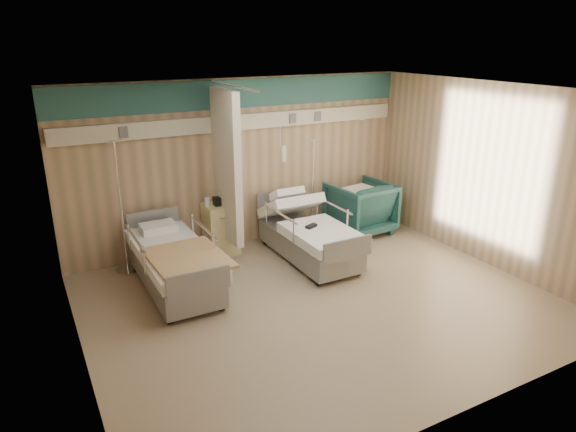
{
  "coord_description": "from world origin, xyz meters",
  "views": [
    {
      "loc": [
        -3.32,
        -5.25,
        3.42
      ],
      "look_at": [
        -0.16,
        0.6,
        1.08
      ],
      "focal_mm": 32.0,
      "sensor_mm": 36.0,
      "label": 1
    }
  ],
  "objects": [
    {
      "name": "toiletry_bag",
      "position": [
        -0.53,
        2.17,
        0.92
      ],
      "size": [
        0.25,
        0.16,
        0.13
      ],
      "primitive_type": "cube",
      "rotation": [
        0.0,
        0.0,
        -0.03
      ],
      "color": "black",
      "rests_on": "bedside_cabinet"
    },
    {
      "name": "iv_stand_left",
      "position": [
        -2.08,
        2.23,
        0.42
      ],
      "size": [
        0.36,
        0.36,
        2.03
      ],
      "rotation": [
        0.0,
        0.0,
        -0.13
      ],
      "color": "silver",
      "rests_on": "ground"
    },
    {
      "name": "waffle_blanket",
      "position": [
        2.0,
        1.88,
        0.98
      ],
      "size": [
        0.68,
        0.62,
        0.07
      ],
      "primitive_type": "cube",
      "rotation": [
        0.0,
        0.0,
        3.31
      ],
      "color": "silver",
      "rests_on": "visitor_armchair"
    },
    {
      "name": "room_walls",
      "position": [
        -0.03,
        0.25,
        1.86
      ],
      "size": [
        6.04,
        5.04,
        2.82
      ],
      "color": "tan",
      "rests_on": "ground"
    },
    {
      "name": "bed_right",
      "position": [
        0.6,
        1.3,
        0.32
      ],
      "size": [
        1.0,
        2.16,
        0.63
      ],
      "primitive_type": null,
      "color": "white",
      "rests_on": "ground"
    },
    {
      "name": "iv_stand_right",
      "position": [
        1.1,
        2.03,
        0.37
      ],
      "size": [
        0.32,
        0.32,
        1.78
      ],
      "rotation": [
        0.0,
        0.0,
        -0.35
      ],
      "color": "silver",
      "rests_on": "ground"
    },
    {
      "name": "call_remote",
      "position": [
        0.51,
        1.09,
        0.65
      ],
      "size": [
        0.22,
        0.15,
        0.04
      ],
      "primitive_type": "cube",
      "rotation": [
        0.0,
        0.0,
        0.35
      ],
      "color": "black",
      "rests_on": "bed_right"
    },
    {
      "name": "bed_left",
      "position": [
        -1.6,
        1.3,
        0.32
      ],
      "size": [
        1.0,
        2.16,
        0.63
      ],
      "primitive_type": null,
      "color": "white",
      "rests_on": "ground"
    },
    {
      "name": "white_cup",
      "position": [
        -0.74,
        2.22,
        0.92
      ],
      "size": [
        0.12,
        0.12,
        0.13
      ],
      "primitive_type": "cylinder",
      "rotation": [
        0.0,
        0.0,
        -0.39
      ],
      "color": "white",
      "rests_on": "bedside_cabinet"
    },
    {
      "name": "bedside_cabinet",
      "position": [
        -0.55,
        2.2,
        0.42
      ],
      "size": [
        0.5,
        0.48,
        0.85
      ],
      "primitive_type": "cube",
      "color": "beige",
      "rests_on": "ground"
    },
    {
      "name": "ground",
      "position": [
        0.0,
        0.0,
        0.0
      ],
      "size": [
        6.0,
        5.0,
        0.0
      ],
      "primitive_type": "cube",
      "color": "gray",
      "rests_on": "ground"
    },
    {
      "name": "visitor_armchair",
      "position": [
        2.03,
        1.9,
        0.47
      ],
      "size": [
        1.08,
        1.11,
        0.95
      ],
      "primitive_type": "imported",
      "rotation": [
        0.0,
        0.0,
        3.21
      ],
      "color": "#1D4949",
      "rests_on": "ground"
    },
    {
      "name": "tan_blanket",
      "position": [
        -1.54,
        0.84,
        0.65
      ],
      "size": [
        0.99,
        1.22,
        0.04
      ],
      "primitive_type": "cube",
      "rotation": [
        0.0,
        0.0,
        0.04
      ],
      "color": "tan",
      "rests_on": "bed_left"
    }
  ]
}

